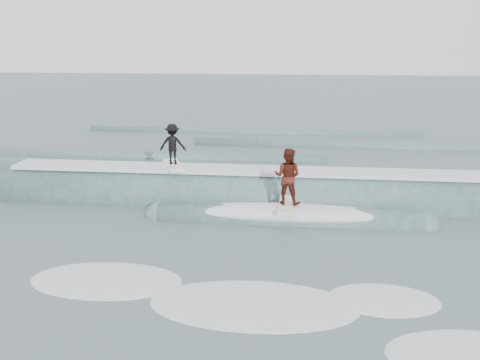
# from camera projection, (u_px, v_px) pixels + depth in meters

# --- Properties ---
(ground) EXTENTS (160.00, 160.00, 0.00)m
(ground) POSITION_uv_depth(u_px,v_px,m) (214.00, 279.00, 14.00)
(ground) COLOR #3F545D
(ground) RESTS_ON ground
(breaking_wave) EXTENTS (23.29, 4.01, 2.46)m
(breaking_wave) POSITION_uv_depth(u_px,v_px,m) (248.00, 202.00, 20.40)
(breaking_wave) COLOR #345658
(breaking_wave) RESTS_ON ground
(surfer_black) EXTENTS (1.26, 2.06, 1.65)m
(surfer_black) POSITION_uv_depth(u_px,v_px,m) (173.00, 146.00, 20.44)
(surfer_black) COLOR white
(surfer_black) RESTS_ON ground
(surfer_red) EXTENTS (1.08, 2.00, 2.02)m
(surfer_red) POSITION_uv_depth(u_px,v_px,m) (287.00, 179.00, 17.99)
(surfer_red) COLOR white
(surfer_red) RESTS_ON ground
(whitewater) EXTENTS (11.93, 6.95, 0.10)m
(whitewater) POSITION_uv_depth(u_px,v_px,m) (256.00, 321.00, 11.90)
(whitewater) COLOR white
(whitewater) RESTS_ON ground
(far_swells) EXTENTS (36.42, 8.65, 0.80)m
(far_swells) POSITION_uv_depth(u_px,v_px,m) (268.00, 147.00, 30.91)
(far_swells) COLOR #345658
(far_swells) RESTS_ON ground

